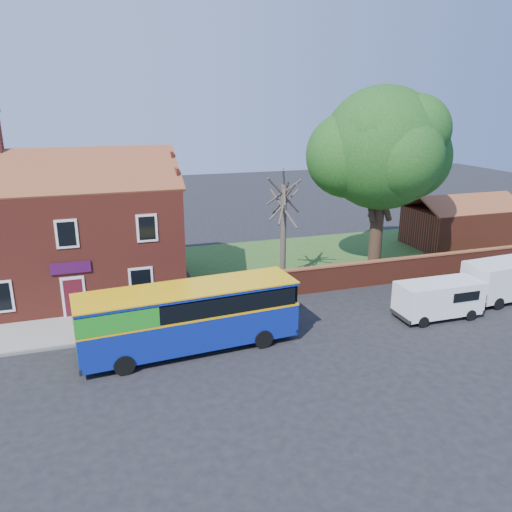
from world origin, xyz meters
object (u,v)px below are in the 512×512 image
object	(u,v)px
bus	(182,316)
van_far	(509,278)
van_near	(439,298)
large_tree	(381,152)

from	to	relation	value
bus	van_far	bearing A→B (deg)	-3.03
bus	van_near	size ratio (longest dim) A/B	2.22
bus	van_near	world-z (taller)	bus
bus	van_far	xyz separation A→B (m)	(18.97, 0.47, -0.42)
van_near	large_tree	xyz separation A→B (m)	(1.06, 8.28, 6.79)
van_near	van_far	size ratio (longest dim) A/B	0.84
van_near	large_tree	bearing A→B (deg)	83.33
van_near	large_tree	distance (m)	10.76
large_tree	bus	bearing A→B (deg)	-151.78
van_far	large_tree	size ratio (longest dim) A/B	0.45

